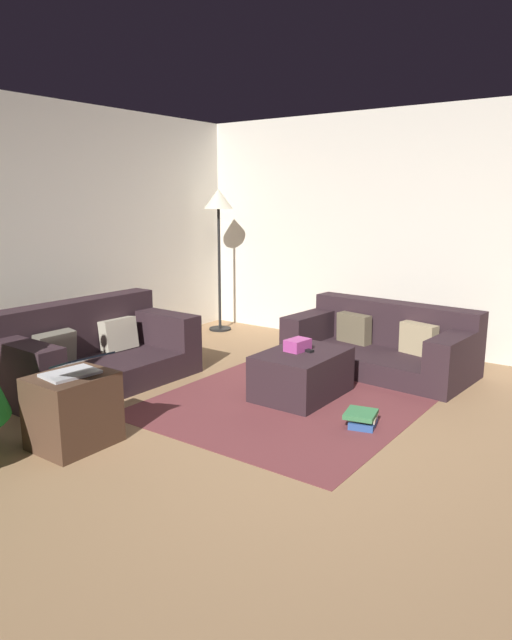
# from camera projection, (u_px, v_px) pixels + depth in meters

# --- Properties ---
(ground_plane) EXTENTS (6.40, 6.40, 0.00)m
(ground_plane) POSITION_uv_depth(u_px,v_px,m) (283.00, 457.00, 3.75)
(ground_plane) COLOR #93704C
(rear_partition) EXTENTS (6.40, 0.12, 2.60)m
(rear_partition) POSITION_uv_depth(u_px,v_px,m) (0.00, 238.00, 5.27)
(rear_partition) COLOR silver
(rear_partition) RESTS_ON ground_plane
(corner_partition) EXTENTS (0.12, 6.40, 2.60)m
(corner_partition) POSITION_uv_depth(u_px,v_px,m) (449.00, 233.00, 5.96)
(corner_partition) COLOR silver
(corner_partition) RESTS_ON ground_plane
(couch_left) EXTENTS (1.76, 0.95, 0.74)m
(couch_left) POSITION_uv_depth(u_px,v_px,m) (92.00, 353.00, 5.18)
(couch_left) COLOR #2D1E23
(couch_left) RESTS_ON ground_plane
(couch_right) EXTENTS (1.01, 1.81, 0.64)m
(couch_right) POSITION_uv_depth(u_px,v_px,m) (383.00, 344.00, 5.64)
(couch_right) COLOR #2D1E23
(couch_right) RESTS_ON ground_plane
(ottoman) EXTENTS (0.82, 0.58, 0.39)m
(ottoman) POSITION_uv_depth(u_px,v_px,m) (302.00, 374.00, 4.87)
(ottoman) COLOR #2D1E23
(ottoman) RESTS_ON ground_plane
(gift_box) EXTENTS (0.22, 0.17, 0.10)m
(gift_box) POSITION_uv_depth(u_px,v_px,m) (298.00, 345.00, 4.86)
(gift_box) COLOR #B23F8C
(gift_box) RESTS_ON ottoman
(tv_remote) EXTENTS (0.08, 0.17, 0.02)m
(tv_remote) POSITION_uv_depth(u_px,v_px,m) (305.00, 350.00, 4.85)
(tv_remote) COLOR black
(tv_remote) RESTS_ON ottoman
(side_table) EXTENTS (0.52, 0.44, 0.50)m
(side_table) POSITION_uv_depth(u_px,v_px,m) (73.00, 410.00, 3.89)
(side_table) COLOR #4C3323
(side_table) RESTS_ON ground_plane
(laptop) EXTENTS (0.39, 0.44, 0.18)m
(laptop) POSITION_uv_depth(u_px,v_px,m) (75.00, 369.00, 3.78)
(laptop) COLOR silver
(laptop) RESTS_ON side_table
(book_stack) EXTENTS (0.31, 0.27, 0.12)m
(book_stack) POSITION_uv_depth(u_px,v_px,m) (362.00, 418.00, 4.25)
(book_stack) COLOR #2D5193
(book_stack) RESTS_ON ground_plane
(corner_lamp) EXTENTS (0.36, 0.36, 1.77)m
(corner_lamp) POSITION_uv_depth(u_px,v_px,m) (219.00, 210.00, 7.04)
(corner_lamp) COLOR black
(corner_lamp) RESTS_ON ground_plane
(area_rug) EXTENTS (2.60, 2.00, 0.01)m
(area_rug) POSITION_uv_depth(u_px,v_px,m) (302.00, 395.00, 4.91)
(area_rug) COLOR brown
(area_rug) RESTS_ON ground_plane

